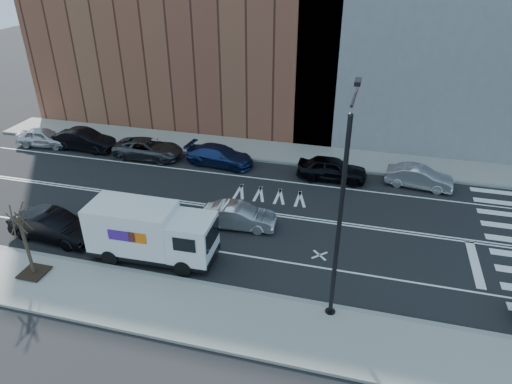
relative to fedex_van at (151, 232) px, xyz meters
The scene contains 17 objects.
ground 6.18m from the fedex_van, 69.14° to the left, with size 120.00×120.00×0.00m, color black.
sidewalk_near 4.11m from the fedex_van, 56.32° to the right, with size 44.00×3.60×0.15m, color gray.
sidewalk_far 14.63m from the fedex_van, 81.57° to the left, with size 44.00×3.60×0.15m, color gray.
curb_near 2.93m from the fedex_van, 33.29° to the right, with size 44.00×0.25×0.17m, color gray.
curb_far 12.86m from the fedex_van, 80.39° to the left, with size 44.00×0.25×0.17m, color gray.
road_markings 6.18m from the fedex_van, 69.14° to the left, with size 40.00×8.60×0.01m, color white, non-canonical shape.
streetlight 9.89m from the fedex_van, ahead, with size 0.44×4.02×9.34m.
street_tree 5.62m from the fedex_van, 150.10° to the right, with size 1.20×1.20×3.75m.
fedex_van is the anchor object (origin of this frame).
far_parked_a 18.42m from the fedex_van, 142.85° to the left, with size 1.68×4.18×1.43m, color silver.
far_parked_b 15.93m from the fedex_van, 134.68° to the left, with size 1.65×4.73×1.56m, color black.
far_parked_c 12.58m from the fedex_van, 117.41° to the left, with size 2.35×5.10×1.42m, color #414348.
far_parked_d 11.33m from the fedex_van, 91.35° to the left, with size 1.98×4.88×1.42m, color navy.
far_parked_e 13.48m from the fedex_van, 54.93° to the left, with size 1.85×4.61×1.57m, color black.
far_parked_f 17.54m from the fedex_van, 40.46° to the left, with size 1.47×4.21×1.39m, color #B8B8BD.
driving_sedan 5.17m from the fedex_van, 48.83° to the left, with size 1.44×4.13×1.36m, color silver.
near_parked_rear_a 5.92m from the fedex_van, behind, with size 1.65×4.73×1.56m, color black.
Camera 1 is at (7.64, -22.39, 14.07)m, focal length 32.00 mm.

